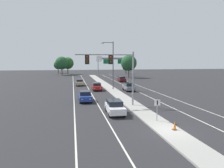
% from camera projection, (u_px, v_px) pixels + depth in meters
% --- Properties ---
extents(ground_plane, '(260.00, 260.00, 0.00)m').
position_uv_depth(ground_plane, '(169.00, 132.00, 18.27)').
color(ground_plane, '#28282B').
extents(median_island, '(2.40, 110.00, 0.15)m').
position_uv_depth(median_island, '(121.00, 97.00, 35.84)').
color(median_island, '#9E9B93').
rests_on(median_island, ground).
extents(lane_stripe_oncoming_center, '(0.14, 100.00, 0.01)m').
position_uv_depth(lane_stripe_oncoming_center, '(90.00, 92.00, 41.83)').
color(lane_stripe_oncoming_center, silver).
rests_on(lane_stripe_oncoming_center, ground).
extents(lane_stripe_receding_center, '(0.14, 100.00, 0.01)m').
position_uv_depth(lane_stripe_receding_center, '(136.00, 91.00, 43.55)').
color(lane_stripe_receding_center, silver).
rests_on(lane_stripe_receding_center, ground).
extents(edge_stripe_left, '(0.14, 100.00, 0.01)m').
position_uv_depth(edge_stripe_left, '(74.00, 92.00, 41.22)').
color(edge_stripe_left, silver).
rests_on(edge_stripe_left, ground).
extents(edge_stripe_right, '(0.14, 100.00, 0.01)m').
position_uv_depth(edge_stripe_right, '(151.00, 90.00, 44.16)').
color(edge_stripe_right, silver).
rests_on(edge_stripe_right, ground).
extents(overhead_signal_mast, '(7.78, 0.44, 7.20)m').
position_uv_depth(overhead_signal_mast, '(115.00, 67.00, 27.69)').
color(overhead_signal_mast, gray).
rests_on(overhead_signal_mast, median_island).
extents(median_sign_post, '(0.60, 0.10, 2.20)m').
position_uv_depth(median_sign_post, '(157.00, 107.00, 20.93)').
color(median_sign_post, gray).
rests_on(median_sign_post, median_island).
extents(street_lamp_median, '(2.58, 0.28, 10.00)m').
position_uv_depth(street_lamp_median, '(112.00, 63.00, 44.21)').
color(street_lamp_median, '#4C4C51').
rests_on(street_lamp_median, median_island).
extents(car_oncoming_white, '(1.91, 4.51, 1.58)m').
position_uv_depth(car_oncoming_white, '(115.00, 107.00, 24.38)').
color(car_oncoming_white, silver).
rests_on(car_oncoming_white, ground).
extents(car_oncoming_blue, '(1.84, 4.48, 1.58)m').
position_uv_depth(car_oncoming_blue, '(85.00, 96.00, 31.93)').
color(car_oncoming_blue, navy).
rests_on(car_oncoming_blue, ground).
extents(car_oncoming_red, '(1.88, 4.49, 1.58)m').
position_uv_depth(car_oncoming_red, '(97.00, 86.00, 44.00)').
color(car_oncoming_red, maroon).
rests_on(car_oncoming_red, ground).
extents(car_oncoming_tan, '(1.88, 4.49, 1.58)m').
position_uv_depth(car_oncoming_tan, '(80.00, 82.00, 52.50)').
color(car_oncoming_tan, tan).
rests_on(car_oncoming_tan, ground).
extents(car_receding_grey, '(1.90, 4.50, 1.58)m').
position_uv_depth(car_receding_grey, '(129.00, 87.00, 43.30)').
color(car_receding_grey, slate).
rests_on(car_receding_grey, ground).
extents(car_receding_darkred, '(1.93, 4.51, 1.58)m').
position_uv_depth(car_receding_darkred, '(122.00, 79.00, 62.19)').
color(car_receding_darkred, '#5B0F14').
rests_on(car_receding_darkred, ground).
extents(traffic_cone_median_nose, '(0.36, 0.36, 0.74)m').
position_uv_depth(traffic_cone_median_nose, '(175.00, 126.00, 18.27)').
color(traffic_cone_median_nose, black).
rests_on(traffic_cone_median_nose, median_island).
extents(highway_sign_gantry, '(13.28, 0.42, 7.50)m').
position_uv_depth(highway_sign_gantry, '(114.00, 61.00, 82.54)').
color(highway_sign_gantry, gray).
rests_on(highway_sign_gantry, ground).
extents(tree_far_right_a, '(3.57, 3.57, 5.16)m').
position_uv_depth(tree_far_right_a, '(126.00, 67.00, 98.99)').
color(tree_far_right_a, '#4C3823').
rests_on(tree_far_right_a, ground).
extents(tree_far_left_a, '(5.53, 5.53, 8.00)m').
position_uv_depth(tree_far_left_a, '(62.00, 63.00, 89.51)').
color(tree_far_left_a, '#4C3823').
rests_on(tree_far_left_a, ground).
extents(tree_far_left_b, '(4.32, 4.32, 6.25)m').
position_uv_depth(tree_far_left_b, '(58.00, 65.00, 105.96)').
color(tree_far_left_b, '#4C3823').
rests_on(tree_far_left_b, ground).
extents(tree_far_left_c, '(5.42, 5.42, 7.84)m').
position_uv_depth(tree_far_left_c, '(68.00, 63.00, 96.00)').
color(tree_far_left_c, '#4C3823').
rests_on(tree_far_left_c, ground).
extents(tree_far_right_c, '(5.73, 5.73, 8.29)m').
position_uv_depth(tree_far_right_c, '(129.00, 63.00, 76.09)').
color(tree_far_right_c, '#4C3823').
rests_on(tree_far_right_c, ground).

